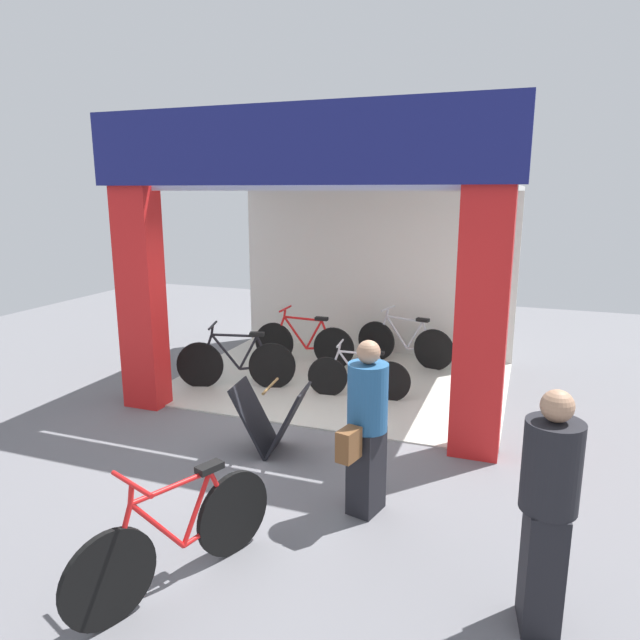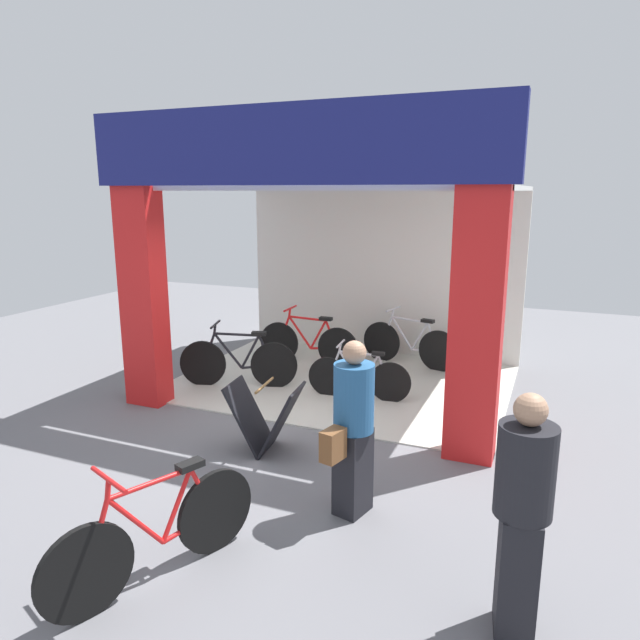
# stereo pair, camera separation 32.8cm
# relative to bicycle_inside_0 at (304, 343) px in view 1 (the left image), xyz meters

# --- Properties ---
(ground_plane) EXTENTS (17.64, 17.64, 0.00)m
(ground_plane) POSITION_rel_bicycle_inside_0_xyz_m (0.84, -2.40, -0.38)
(ground_plane) COLOR slate
(ground_plane) RESTS_ON ground
(shop_facade) EXTENTS (5.02, 3.96, 3.75)m
(shop_facade) POSITION_rel_bicycle_inside_0_xyz_m (0.84, -0.70, 1.58)
(shop_facade) COLOR beige
(shop_facade) RESTS_ON ground
(bicycle_inside_0) EXTENTS (1.73, 0.47, 0.95)m
(bicycle_inside_0) POSITION_rel_bicycle_inside_0_xyz_m (0.00, 0.00, 0.00)
(bicycle_inside_0) COLOR black
(bicycle_inside_0) RESTS_ON ground
(bicycle_inside_1) EXTENTS (1.44, 0.40, 0.79)m
(bicycle_inside_1) POSITION_rel_bicycle_inside_0_xyz_m (1.30, -1.20, -0.06)
(bicycle_inside_1) COLOR black
(bicycle_inside_1) RESTS_ON ground
(bicycle_inside_2) EXTENTS (1.67, 0.62, 0.96)m
(bicycle_inside_2) POSITION_rel_bicycle_inside_0_xyz_m (-0.50, -1.40, 0.00)
(bicycle_inside_2) COLOR black
(bicycle_inside_2) RESTS_ON ground
(bicycle_inside_3) EXTENTS (1.68, 0.51, 0.94)m
(bicycle_inside_3) POSITION_rel_bicycle_inside_0_xyz_m (1.56, 0.59, -0.00)
(bicycle_inside_3) COLOR black
(bicycle_inside_3) RESTS_ON ground
(bicycle_parked_0) EXTENTS (0.68, 1.64, 0.96)m
(bicycle_parked_0) POSITION_rel_bicycle_inside_0_xyz_m (1.17, -5.38, 0.00)
(bicycle_parked_0) COLOR black
(bicycle_parked_0) RESTS_ON ground
(sandwich_board_sign) EXTENTS (0.86, 0.60, 0.79)m
(sandwich_board_sign) POSITION_rel_bicycle_inside_0_xyz_m (0.87, -3.13, 0.01)
(sandwich_board_sign) COLOR black
(sandwich_board_sign) RESTS_ON ground
(pedestrian_0) EXTENTS (0.41, 0.41, 1.66)m
(pedestrian_0) POSITION_rel_bicycle_inside_0_xyz_m (3.64, -4.91, 0.48)
(pedestrian_0) COLOR black
(pedestrian_0) RESTS_ON ground
(pedestrian_2) EXTENTS (0.43, 0.64, 1.60)m
(pedestrian_2) POSITION_rel_bicycle_inside_0_xyz_m (2.18, -3.95, 0.44)
(pedestrian_2) COLOR black
(pedestrian_2) RESTS_ON ground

